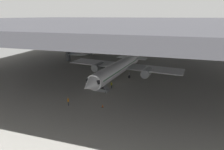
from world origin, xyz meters
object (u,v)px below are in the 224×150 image
Objects in this scene: airplane_main at (119,68)px; crew_worker_by_stairs at (111,85)px; airplane_distant at (95,47)px; boarding_stairs at (101,88)px; baggage_tug at (117,68)px; crew_worker_near_nose at (68,101)px; traffic_cone_orange at (103,106)px.

airplane_main reaches higher than crew_worker_by_stairs.
airplane_main is 37.28m from airplane_distant.
boarding_stairs is 1.99× the size of baggage_tug.
airplane_main reaches higher than baggage_tug.
boarding_stairs is 0.13× the size of airplane_distant.
crew_worker_near_nose is 12.80m from crew_worker_by_stairs.
baggage_tug is (-4.89, 27.66, 0.23)m from traffic_cone_orange.
airplane_distant reaches higher than crew_worker_near_nose.
traffic_cone_orange is 28.09m from baggage_tug.
boarding_stairs reaches higher than crew_worker_by_stairs.
airplane_main is at bearing -71.53° from baggage_tug.
crew_worker_near_nose is at bearing -114.74° from crew_worker_by_stairs.
boarding_stairs is 7.63× the size of traffic_cone_orange.
airplane_main is at bearing -57.74° from airplane_distant.
boarding_stairs is 45.04m from airplane_distant.
crew_worker_by_stairs is at bearing 65.26° from crew_worker_near_nose.
airplane_main is 0.99× the size of airplane_distant.
crew_worker_by_stairs is 43.89m from airplane_distant.
traffic_cone_orange is 0.26× the size of baggage_tug.
boarding_stairs is 19.65m from baggage_tug.
traffic_cone_orange is at bearing -84.96° from airplane_main.
boarding_stairs reaches higher than traffic_cone_orange.
airplane_distant reaches higher than airplane_main.
boarding_stairs is 2.70× the size of crew_worker_by_stairs.
baggage_tug is (-3.32, 9.95, -2.85)m from airplane_main.
crew_worker_by_stairs is (5.36, 11.62, -0.04)m from crew_worker_near_nose.
baggage_tug is at bearing 101.37° from crew_worker_by_stairs.
airplane_distant reaches higher than traffic_cone_orange.
airplane_main is 20.06× the size of crew_worker_near_nose.
baggage_tug is (1.86, 29.01, -0.48)m from crew_worker_near_nose.
crew_worker_near_nose reaches higher than baggage_tug.
boarding_stairs is at bearing 70.28° from crew_worker_near_nose.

